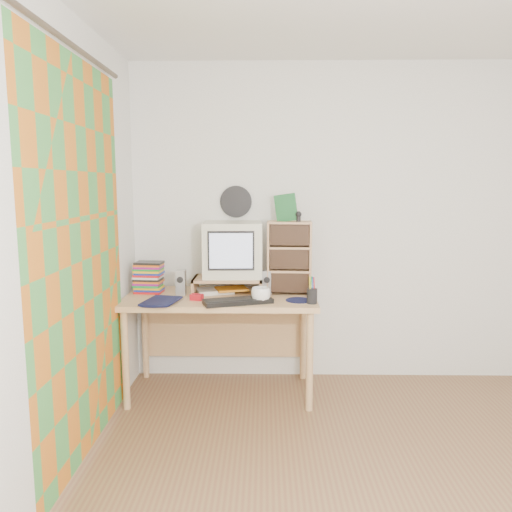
{
  "coord_description": "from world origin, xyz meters",
  "views": [
    {
      "loc": [
        -0.7,
        -2.22,
        1.57
      ],
      "look_at": [
        -0.77,
        1.33,
        1.06
      ],
      "focal_mm": 35.0,
      "sensor_mm": 36.0,
      "label": 1
    }
  ],
  "objects_px": {
    "desk": "(221,311)",
    "dvd_stack": "(149,274)",
    "cd_rack": "(289,258)",
    "diary": "(147,299)",
    "keyboard": "(238,301)",
    "crt_monitor": "(233,249)",
    "mug": "(261,295)"
  },
  "relations": [
    {
      "from": "keyboard",
      "to": "diary",
      "type": "distance_m",
      "value": 0.64
    },
    {
      "from": "crt_monitor",
      "to": "dvd_stack",
      "type": "distance_m",
      "value": 0.66
    },
    {
      "from": "keyboard",
      "to": "desk",
      "type": "bearing_deg",
      "value": 97.3
    },
    {
      "from": "desk",
      "to": "keyboard",
      "type": "bearing_deg",
      "value": -64.35
    },
    {
      "from": "desk",
      "to": "mug",
      "type": "height_order",
      "value": "mug"
    },
    {
      "from": "crt_monitor",
      "to": "diary",
      "type": "height_order",
      "value": "crt_monitor"
    },
    {
      "from": "crt_monitor",
      "to": "cd_rack",
      "type": "relative_size",
      "value": 0.8
    },
    {
      "from": "crt_monitor",
      "to": "keyboard",
      "type": "xyz_separation_m",
      "value": [
        0.06,
        -0.38,
        -0.31
      ]
    },
    {
      "from": "mug",
      "to": "diary",
      "type": "height_order",
      "value": "mug"
    },
    {
      "from": "dvd_stack",
      "to": "mug",
      "type": "bearing_deg",
      "value": -15.08
    },
    {
      "from": "keyboard",
      "to": "dvd_stack",
      "type": "bearing_deg",
      "value": 135.65
    },
    {
      "from": "crt_monitor",
      "to": "keyboard",
      "type": "bearing_deg",
      "value": -83.57
    },
    {
      "from": "crt_monitor",
      "to": "cd_rack",
      "type": "distance_m",
      "value": 0.44
    },
    {
      "from": "keyboard",
      "to": "cd_rack",
      "type": "bearing_deg",
      "value": 23.8
    },
    {
      "from": "desk",
      "to": "dvd_stack",
      "type": "height_order",
      "value": "dvd_stack"
    },
    {
      "from": "desk",
      "to": "crt_monitor",
      "type": "relative_size",
      "value": 3.22
    },
    {
      "from": "cd_rack",
      "to": "diary",
      "type": "bearing_deg",
      "value": -160.13
    },
    {
      "from": "crt_monitor",
      "to": "diary",
      "type": "xyz_separation_m",
      "value": [
        -0.58,
        -0.36,
        -0.3
      ]
    },
    {
      "from": "desk",
      "to": "mug",
      "type": "bearing_deg",
      "value": -41.66
    },
    {
      "from": "mug",
      "to": "dvd_stack",
      "type": "bearing_deg",
      "value": 160.1
    },
    {
      "from": "keyboard",
      "to": "cd_rack",
      "type": "distance_m",
      "value": 0.56
    },
    {
      "from": "cd_rack",
      "to": "mug",
      "type": "height_order",
      "value": "cd_rack"
    },
    {
      "from": "diary",
      "to": "keyboard",
      "type": "bearing_deg",
      "value": 9.49
    },
    {
      "from": "mug",
      "to": "keyboard",
      "type": "bearing_deg",
      "value": -169.25
    },
    {
      "from": "dvd_stack",
      "to": "mug",
      "type": "distance_m",
      "value": 0.91
    },
    {
      "from": "dvd_stack",
      "to": "diary",
      "type": "xyz_separation_m",
      "value": [
        0.06,
        -0.32,
        -0.12
      ]
    },
    {
      "from": "desk",
      "to": "dvd_stack",
      "type": "relative_size",
      "value": 4.91
    },
    {
      "from": "diary",
      "to": "crt_monitor",
      "type": "bearing_deg",
      "value": 43.54
    },
    {
      "from": "cd_rack",
      "to": "keyboard",
      "type": "bearing_deg",
      "value": -135.25
    },
    {
      "from": "diary",
      "to": "desk",
      "type": "bearing_deg",
      "value": 40.59
    },
    {
      "from": "crt_monitor",
      "to": "mug",
      "type": "relative_size",
      "value": 3.24
    },
    {
      "from": "dvd_stack",
      "to": "diary",
      "type": "relative_size",
      "value": 1.09
    }
  ]
}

